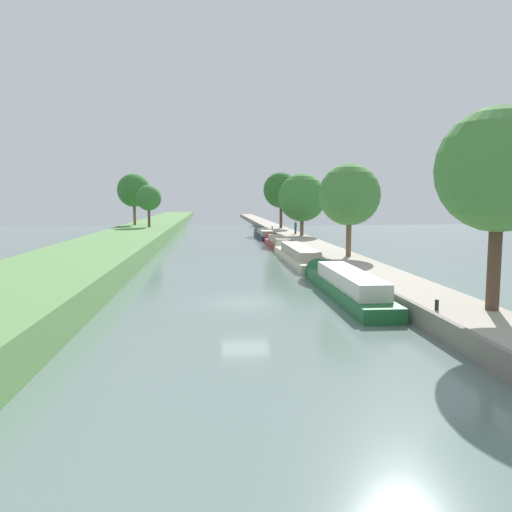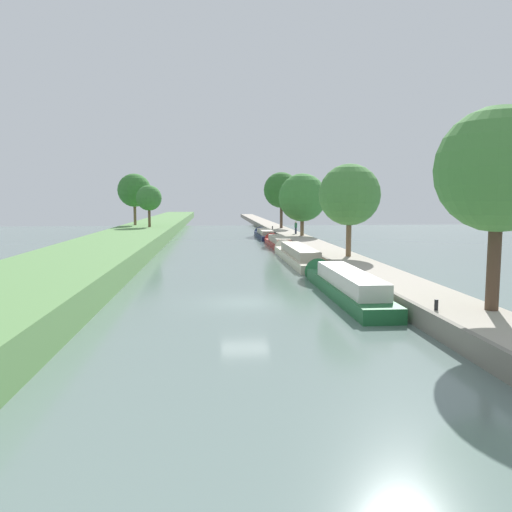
% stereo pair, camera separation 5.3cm
% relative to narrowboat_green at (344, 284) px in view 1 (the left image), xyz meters
% --- Properties ---
extents(ground_plane, '(160.00, 160.00, 0.00)m').
position_rel_narrowboat_green_xyz_m(ground_plane, '(-5.70, -1.60, -0.63)').
color(ground_plane, slate).
extents(left_grassy_bank, '(7.87, 260.00, 1.61)m').
position_rel_narrowboat_green_xyz_m(left_grassy_bank, '(-16.84, -1.60, 0.17)').
color(left_grassy_bank, '#5B894C').
rests_on(left_grassy_bank, ground_plane).
extents(right_towpath, '(3.26, 260.00, 0.87)m').
position_rel_narrowboat_green_xyz_m(right_towpath, '(3.13, -1.60, -0.20)').
color(right_towpath, '#A89E8E').
rests_on(right_towpath, ground_plane).
extents(stone_quay, '(0.25, 260.00, 0.92)m').
position_rel_narrowboat_green_xyz_m(stone_quay, '(1.38, -1.60, -0.17)').
color(stone_quay, gray).
rests_on(stone_quay, ground_plane).
extents(narrowboat_green, '(1.97, 14.19, 2.13)m').
position_rel_narrowboat_green_xyz_m(narrowboat_green, '(0.00, 0.00, 0.00)').
color(narrowboat_green, '#1E6033').
rests_on(narrowboat_green, ground_plane).
extents(narrowboat_cream, '(2.03, 16.25, 2.06)m').
position_rel_narrowboat_green_xyz_m(narrowboat_cream, '(-0.05, 16.06, -0.04)').
color(narrowboat_cream, beige).
rests_on(narrowboat_cream, ground_plane).
extents(narrowboat_red, '(1.90, 12.58, 1.85)m').
position_rel_narrowboat_green_xyz_m(narrowboat_red, '(0.11, 30.43, -0.14)').
color(narrowboat_red, maroon).
rests_on(narrowboat_red, ground_plane).
extents(narrowboat_navy, '(1.90, 13.07, 1.84)m').
position_rel_narrowboat_green_xyz_m(narrowboat_navy, '(-0.09, 43.84, -0.13)').
color(narrowboat_navy, '#141E42').
rests_on(narrowboat_navy, ground_plane).
extents(tree_rightbank_near, '(5.06, 5.06, 8.27)m').
position_rel_narrowboat_green_xyz_m(tree_rightbank_near, '(4.11, -8.22, 5.95)').
color(tree_rightbank_near, '#4C3828').
rests_on(tree_rightbank_near, right_towpath).
extents(tree_rightbank_midnear, '(4.88, 4.88, 7.35)m').
position_rel_narrowboat_green_xyz_m(tree_rightbank_midnear, '(3.46, 11.88, 5.13)').
color(tree_rightbank_midnear, brown).
rests_on(tree_rightbank_midnear, right_towpath).
extents(tree_rightbank_midfar, '(5.98, 5.98, 7.75)m').
position_rel_narrowboat_green_xyz_m(tree_rightbank_midfar, '(3.85, 35.41, 4.99)').
color(tree_rightbank_midfar, brown).
rests_on(tree_rightbank_midfar, right_towpath).
extents(tree_rightbank_far, '(5.58, 5.58, 8.78)m').
position_rel_narrowboat_green_xyz_m(tree_rightbank_far, '(3.49, 52.32, 6.20)').
color(tree_rightbank_far, '#4C3828').
rests_on(tree_rightbank_far, right_towpath).
extents(tree_leftbank_downstream, '(4.88, 4.88, 7.56)m').
position_rel_narrowboat_green_xyz_m(tree_leftbank_downstream, '(-18.79, 49.11, 6.09)').
color(tree_leftbank_downstream, brown).
rests_on(tree_leftbank_downstream, left_grassy_bank).
extents(tree_leftbank_upstream, '(3.47, 3.47, 5.72)m').
position_rel_narrowboat_green_xyz_m(tree_leftbank_upstream, '(-15.99, 43.25, 4.94)').
color(tree_leftbank_upstream, brown).
rests_on(tree_leftbank_upstream, left_grassy_bank).
extents(person_walking, '(0.34, 0.34, 1.66)m').
position_rel_narrowboat_green_xyz_m(person_walking, '(3.57, 38.57, 1.11)').
color(person_walking, '#282D42').
rests_on(person_walking, right_towpath).
extents(mooring_bollard_near, '(0.16, 0.16, 0.45)m').
position_rel_narrowboat_green_xyz_m(mooring_bollard_near, '(1.80, -8.08, 0.46)').
color(mooring_bollard_near, black).
rests_on(mooring_bollard_near, right_towpath).
extents(mooring_bollard_far, '(0.16, 0.16, 0.45)m').
position_rel_narrowboat_green_xyz_m(mooring_bollard_far, '(1.80, 49.81, 0.46)').
color(mooring_bollard_far, black).
rests_on(mooring_bollard_far, right_towpath).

